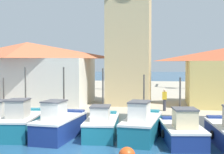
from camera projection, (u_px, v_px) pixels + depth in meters
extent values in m
plane|color=navy|center=(67.00, 151.00, 16.17)|extent=(300.00, 300.00, 0.00)
cube|color=#A89E89|center=(129.00, 93.00, 41.83)|extent=(120.00, 40.00, 1.03)
cube|color=navy|center=(1.00, 124.00, 20.94)|extent=(2.69, 4.80, 0.96)
cube|color=navy|center=(11.00, 110.00, 22.93)|extent=(1.75, 0.87, 0.24)
cube|color=silver|center=(1.00, 116.00, 20.92)|extent=(2.76, 4.87, 0.12)
cylinder|color=#4C4742|center=(4.00, 96.00, 21.43)|extent=(0.10, 0.10, 2.47)
cube|color=#196B7F|center=(23.00, 126.00, 19.71)|extent=(2.50, 5.02, 1.16)
cube|color=#196B7F|center=(33.00, 110.00, 21.83)|extent=(1.64, 0.81, 0.24)
cube|color=silver|center=(23.00, 116.00, 19.68)|extent=(2.57, 5.09, 0.12)
cube|color=#B2ADA3|center=(18.00, 109.00, 18.82)|extent=(1.30, 1.58, 1.04)
cube|color=#4C4C51|center=(18.00, 100.00, 18.79)|extent=(1.39, 1.67, 0.08)
cylinder|color=#4C4742|center=(26.00, 90.00, 20.21)|extent=(0.10, 0.10, 3.04)
torus|color=black|center=(9.00, 125.00, 19.99)|extent=(0.19, 0.53, 0.52)
cube|color=navy|center=(60.00, 128.00, 19.06)|extent=(2.09, 4.86, 1.17)
cube|color=navy|center=(73.00, 112.00, 21.08)|extent=(1.54, 0.70, 0.24)
cube|color=silver|center=(60.00, 118.00, 19.03)|extent=(2.15, 4.92, 0.12)
cube|color=beige|center=(54.00, 111.00, 18.20)|extent=(1.15, 1.49, 1.02)
cube|color=#4C4C51|center=(54.00, 101.00, 18.18)|extent=(1.24, 1.58, 0.08)
cylinder|color=#4C4742|center=(64.00, 91.00, 19.53)|extent=(0.10, 0.10, 3.05)
torus|color=black|center=(48.00, 127.00, 19.52)|extent=(0.16, 0.53, 0.52)
cube|color=#196B7F|center=(102.00, 128.00, 19.40)|extent=(2.20, 4.62, 1.02)
cube|color=#196B7F|center=(105.00, 113.00, 21.35)|extent=(1.57, 0.74, 0.24)
cube|color=silver|center=(102.00, 119.00, 19.38)|extent=(2.26, 4.68, 0.12)
cube|color=beige|center=(100.00, 114.00, 18.58)|extent=(1.19, 1.44, 0.82)
cube|color=#4C4C51|center=(100.00, 106.00, 18.56)|extent=(1.28, 1.52, 0.08)
cylinder|color=#4C4742|center=(103.00, 93.00, 19.86)|extent=(0.10, 0.10, 3.10)
torus|color=black|center=(87.00, 127.00, 19.71)|extent=(0.17, 0.53, 0.52)
cube|color=#196B7F|center=(142.00, 129.00, 18.93)|extent=(2.23, 5.31, 1.15)
cube|color=#196B7F|center=(148.00, 112.00, 21.15)|extent=(1.55, 0.73, 0.24)
cube|color=silver|center=(142.00, 118.00, 18.90)|extent=(2.29, 5.38, 0.12)
cube|color=silver|center=(139.00, 111.00, 18.01)|extent=(1.20, 1.64, 1.02)
cube|color=#4C4C51|center=(139.00, 102.00, 17.98)|extent=(1.28, 1.73, 0.08)
cylinder|color=#4C4742|center=(144.00, 95.00, 19.47)|extent=(0.10, 0.10, 2.58)
torus|color=black|center=(127.00, 127.00, 19.44)|extent=(0.17, 0.53, 0.52)
cube|color=navy|center=(182.00, 135.00, 17.86)|extent=(2.68, 4.69, 0.91)
cube|color=navy|center=(175.00, 119.00, 19.79)|extent=(1.75, 0.87, 0.24)
cube|color=silver|center=(182.00, 126.00, 17.84)|extent=(2.74, 4.76, 0.12)
cube|color=beige|center=(185.00, 119.00, 17.04)|extent=(1.39, 1.50, 1.00)
cube|color=#4C4C51|center=(185.00, 109.00, 17.02)|extent=(1.48, 1.60, 0.08)
cylinder|color=#4C4742|center=(180.00, 100.00, 18.33)|extent=(0.10, 0.10, 2.70)
torus|color=black|center=(163.00, 134.00, 18.10)|extent=(0.20, 0.53, 0.52)
cube|color=navy|center=(220.00, 118.00, 19.48)|extent=(1.59, 0.77, 0.24)
torus|color=black|center=(212.00, 135.00, 17.56)|extent=(0.18, 0.53, 0.52)
cube|color=tan|center=(129.00, 38.00, 26.59)|extent=(3.58, 3.58, 11.38)
cube|color=silver|center=(28.00, 81.00, 27.64)|extent=(11.03, 5.26, 3.93)
pyramid|color=#C1603D|center=(27.00, 50.00, 27.52)|extent=(11.43, 5.66, 1.45)
cube|color=#976E11|center=(119.00, 86.00, 40.45)|extent=(2.00, 2.00, 1.20)
cylinder|color=gold|center=(119.00, 26.00, 40.11)|extent=(0.56, 0.56, 14.22)
cylinder|color=#33333D|center=(164.00, 105.00, 23.04)|extent=(0.22, 0.22, 0.85)
cube|color=gold|center=(165.00, 96.00, 23.00)|extent=(0.34, 0.22, 0.56)
sphere|color=beige|center=(165.00, 90.00, 22.99)|extent=(0.20, 0.20, 0.20)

